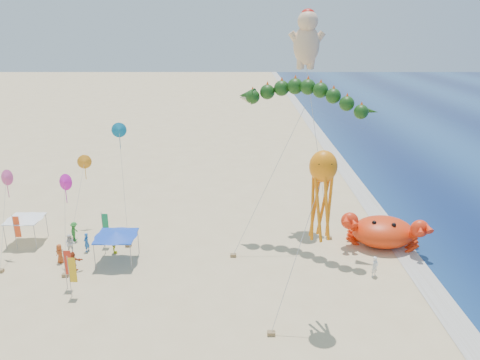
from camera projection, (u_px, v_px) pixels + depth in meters
name	position (u px, v px, depth m)	size (l,w,h in m)	color
ground	(265.00, 264.00, 37.68)	(320.00, 320.00, 0.00)	#D1B784
foam_strip	(413.00, 264.00, 37.69)	(320.00, 320.00, 0.00)	silver
crab_inflatable	(383.00, 231.00, 40.44)	(7.15, 5.71, 3.13)	red
dragon_kite	(303.00, 100.00, 38.16)	(11.52, 6.64, 13.74)	#14390F
cherub_kite	(307.00, 38.00, 41.47)	(3.49, 6.30, 19.69)	#EFBF92
octopus_kite	(322.00, 189.00, 28.45)	(4.16, 3.22, 11.27)	orange
canopy_blue	(116.00, 234.00, 37.41)	(3.39, 3.39, 2.71)	gray
canopy_white	(24.00, 217.00, 40.71)	(3.10, 3.10, 2.71)	gray
feather_flags	(65.00, 245.00, 36.47)	(7.89, 7.96, 3.20)	gray
beachgoers	(98.00, 246.00, 38.83)	(25.71, 7.20, 1.79)	#2A7E2B
small_kites	(71.00, 172.00, 39.52)	(9.72, 10.90, 10.26)	#D3468F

